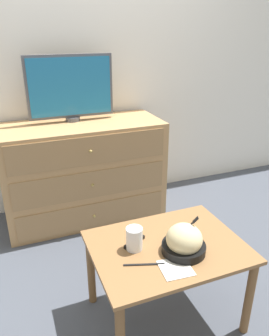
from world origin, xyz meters
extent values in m
plane|color=#474C56|center=(0.00, 0.00, 0.00)|extent=(12.00, 12.00, 0.00)
cube|color=white|center=(0.00, 0.03, 1.30)|extent=(12.00, 0.05, 2.60)
cube|color=tan|center=(-0.07, -0.29, 0.40)|extent=(1.26, 0.52, 0.81)
cube|color=#A1794C|center=(-0.07, -0.56, 0.13)|extent=(1.16, 0.01, 0.22)
sphere|color=tan|center=(-0.07, -0.56, 0.13)|extent=(0.02, 0.02, 0.02)
cube|color=#A1794C|center=(-0.07, -0.56, 0.40)|extent=(1.16, 0.01, 0.22)
sphere|color=tan|center=(-0.07, -0.56, 0.40)|extent=(0.02, 0.02, 0.02)
cube|color=#A1794C|center=(-0.07, -0.56, 0.67)|extent=(1.16, 0.01, 0.22)
sphere|color=tan|center=(-0.07, -0.56, 0.67)|extent=(0.02, 0.02, 0.02)
cylinder|color=#515156|center=(-0.11, -0.20, 0.82)|extent=(0.11, 0.11, 0.03)
cube|color=#515156|center=(-0.11, -0.19, 1.08)|extent=(0.66, 0.04, 0.47)
cube|color=#1E6B9E|center=(-0.11, -0.21, 1.08)|extent=(0.62, 0.01, 0.43)
cube|color=olive|center=(0.07, -1.51, 0.46)|extent=(0.77, 0.57, 0.02)
cylinder|color=brown|center=(0.42, -1.76, 0.23)|extent=(0.04, 0.04, 0.45)
cylinder|color=brown|center=(-0.27, -1.26, 0.23)|extent=(0.04, 0.04, 0.45)
cylinder|color=brown|center=(0.42, -1.26, 0.23)|extent=(0.04, 0.04, 0.45)
cylinder|color=black|center=(0.12, -1.59, 0.49)|extent=(0.22, 0.22, 0.04)
ellipsoid|color=beige|center=(0.12, -1.59, 0.55)|extent=(0.18, 0.18, 0.15)
cube|color=black|center=(0.13, -1.56, 0.57)|extent=(0.11, 0.05, 0.13)
cube|color=black|center=(0.18, -1.58, 0.64)|extent=(0.03, 0.03, 0.03)
cylinder|color=beige|center=(-0.09, -1.47, 0.51)|extent=(0.07, 0.07, 0.07)
cylinder|color=white|center=(-0.09, -1.47, 0.53)|extent=(0.08, 0.08, 0.12)
cube|color=silver|center=(0.03, -1.68, 0.47)|extent=(0.15, 0.15, 0.00)
cube|color=black|center=(-0.10, -1.61, 0.48)|extent=(0.19, 0.07, 0.01)
cube|color=black|center=(-0.08, -1.44, 0.48)|extent=(0.13, 0.08, 0.02)
camera|label=1|loc=(-0.59, -2.72, 1.49)|focal=35.00mm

